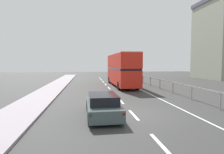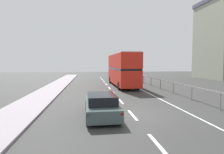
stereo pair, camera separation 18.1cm
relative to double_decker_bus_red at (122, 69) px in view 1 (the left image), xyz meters
name	(u,v)px [view 1 (the left image)]	position (x,y,z in m)	size (l,w,h in m)	color
ground_plane	(133,115)	(-1.97, -14.45, -2.41)	(73.04, 120.00, 0.10)	#313130
near_sidewalk_kerb	(13,117)	(-8.87, -14.45, -2.29)	(2.79, 80.00, 0.14)	gray
lane_paint_markings	(132,92)	(0.11, -5.75, -2.35)	(3.70, 46.00, 0.01)	silver
bridge_side_railing	(166,83)	(4.02, -5.45, -1.40)	(0.10, 42.00, 1.20)	gray
double_decker_bus_red	(122,69)	(0.00, 0.00, 0.00)	(2.68, 11.05, 4.41)	red
hatchback_car_near	(103,105)	(-3.84, -14.67, -1.71)	(1.89, 4.49, 1.33)	#404F4F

